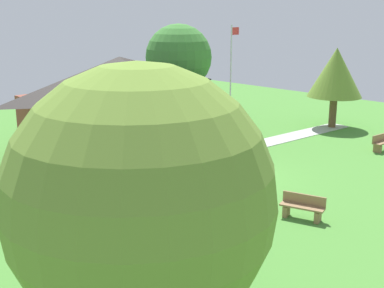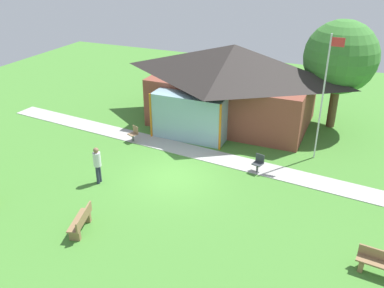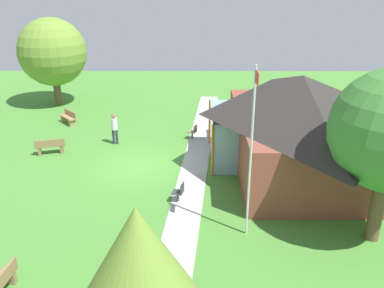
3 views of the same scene
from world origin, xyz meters
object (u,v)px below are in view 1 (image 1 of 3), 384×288
Objects in this scene: bench_front_left at (218,259)px; visitor_strolling_lawn at (207,179)px; patio_chair_west at (118,173)px; bench_front_center at (303,208)px; patio_chair_lawn_spare at (238,144)px; tree_lawn_corner at (140,199)px; pavilion at (121,100)px; tree_east_hedge at (336,73)px; flagpole at (231,76)px; bench_lawn_far_right at (383,143)px; tree_behind_pavilion_right at (179,58)px.

visitor_strolling_lawn is (3.35, 3.57, 0.62)m from bench_front_left.
bench_front_center is at bearing 130.15° from patio_chair_west.
patio_chair_lawn_spare is 17.01m from tree_lawn_corner.
patio_chair_west is at bearing 55.45° from tree_lawn_corner.
tree_lawn_corner is at bearing -126.12° from pavilion.
pavilion is 2.07× the size of tree_east_hedge.
flagpole reaches higher than patio_chair_west.
tree_lawn_corner is at bearing 48.30° from patio_chair_lawn_spare.
patio_chair_west and patio_chair_lawn_spare have the same top height.
patio_chair_lawn_spare is (-5.40, 4.97, 0.01)m from bench_lawn_far_right.
pavilion is at bearing -159.07° from bench_front_left.
bench_lawn_far_right is 0.25× the size of tree_lawn_corner.
tree_lawn_corner is at bearing 18.95° from bench_lawn_far_right.
pavilion reaches higher than visitor_strolling_lawn.
tree_lawn_corner is at bearing 88.49° from bench_front_center.
patio_chair_west is 7.06m from patio_chair_lawn_spare.
tree_east_hedge is (14.54, 3.34, 2.28)m from visitor_strolling_lawn.
pavilion is 11.49× the size of patio_chair_west.
visitor_strolling_lawn is at bearing 0.42° from bench_lawn_far_right.
bench_front_center is 9.87m from tree_lawn_corner.
bench_front_left is 0.23× the size of tree_behind_pavilion_right.
flagpole is 3.99× the size of bench_lawn_far_right.
pavilion is 1.62× the size of tree_behind_pavilion_right.
pavilion is 6.17m from flagpole.
patio_chair_lawn_spare is 7.36m from visitor_strolling_lawn.
flagpole is at bearing 177.69° from bench_front_left.
visitor_strolling_lawn is at bearing -167.04° from tree_east_hedge.
bench_front_left is 0.92× the size of bench_lawn_far_right.
pavilion is at bearing -43.86° from bench_lawn_far_right.
tree_behind_pavilion_right is at bearing -95.38° from patio_chair_lawn_spare.
bench_lawn_far_right is at bearing -179.87° from patio_chair_west.
pavilion reaches higher than bench_lawn_far_right.
flagpole is 3.93× the size of bench_front_center.
tree_behind_pavilion_right reaches higher than pavilion.
tree_lawn_corner is at bearing -135.11° from tree_behind_pavilion_right.
visitor_strolling_lawn is 0.28× the size of tree_behind_pavilion_right.
tree_east_hedge is at bearing -51.89° from tree_behind_pavilion_right.
flagpole is 8.64m from bench_lawn_far_right.
flagpole is at bearing 119.27° from visitor_strolling_lawn.
tree_behind_pavilion_right is (8.76, 10.71, 3.05)m from visitor_strolling_lawn.
tree_east_hedge is (11.43, -5.72, 0.90)m from pavilion.
visitor_strolling_lawn is (-1.41, 3.15, 0.62)m from bench_front_center.
flagpole is 7.14× the size of patio_chair_west.
visitor_strolling_lawn is at bearing 123.89° from patio_chair_west.
visitor_strolling_lawn is at bearing 7.69° from bench_front_center.
bench_front_center is at bearing 17.04° from bench_lawn_far_right.
patio_chair_west reaches higher than bench_front_center.
tree_lawn_corner is 1.29× the size of tree_east_hedge.
bench_lawn_far_right is at bearing 12.74° from tree_lawn_corner.
visitor_strolling_lawn is at bearing -129.29° from tree_behind_pavilion_right.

